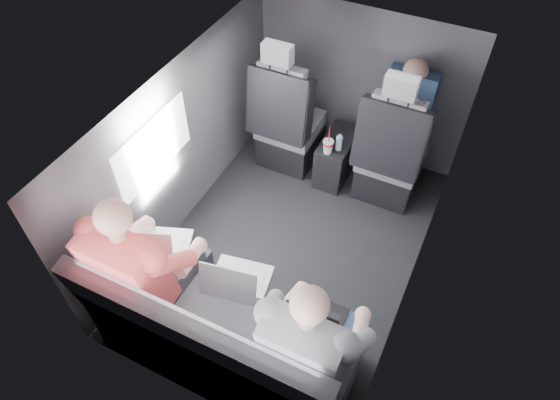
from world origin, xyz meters
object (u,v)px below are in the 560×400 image
at_px(rear_bench, 218,342).
at_px(laptop_black, 315,318).
at_px(center_console, 337,157).
at_px(soda_cup, 328,146).
at_px(front_seat_left, 287,127).
at_px(laptop_silver, 237,279).
at_px(passenger_rear_left, 147,266).
at_px(water_bottle, 339,143).
at_px(front_seat_right, 390,159).
at_px(laptop_white, 157,245).
at_px(passenger_rear_right, 313,341).
at_px(passenger_front_right, 407,106).

distance_m(rear_bench, laptop_black, 0.65).
height_order(center_console, soda_cup, soda_cup).
relative_size(front_seat_left, laptop_black, 4.16).
xyz_separation_m(laptop_silver, passenger_rear_left, (-0.51, -0.16, 0.02)).
height_order(laptop_silver, passenger_rear_left, passenger_rear_left).
xyz_separation_m(front_seat_left, soda_cup, (0.43, -0.15, 0.07)).
height_order(water_bottle, laptop_black, laptop_black).
relative_size(front_seat_right, laptop_white, 3.01).
height_order(laptop_white, passenger_rear_right, passenger_rear_right).
xyz_separation_m(front_seat_right, passenger_front_right, (0.00, 0.26, 0.34)).
height_order(front_seat_right, passenger_front_right, front_seat_right).
relative_size(water_bottle, laptop_black, 0.50).
height_order(laptop_silver, passenger_rear_right, passenger_rear_right).
bearing_deg(front_seat_right, water_bottle, -168.73).
height_order(laptop_silver, laptop_black, laptop_silver).
bearing_deg(laptop_black, passenger_rear_left, -172.34).
distance_m(front_seat_left, passenger_rear_right, 2.09).
height_order(water_bottle, laptop_white, laptop_white).
xyz_separation_m(laptop_white, passenger_rear_right, (1.12, -0.16, 0.00)).
bearing_deg(water_bottle, passenger_rear_left, -107.67).
xyz_separation_m(laptop_white, laptop_silver, (0.56, 0.00, -0.00)).
height_order(center_console, rear_bench, rear_bench).
bearing_deg(water_bottle, passenger_rear_right, -73.25).
distance_m(soda_cup, passenger_rear_right, 1.77).
bearing_deg(laptop_silver, laptop_white, -179.97).
bearing_deg(soda_cup, rear_bench, -89.27).
height_order(front_seat_left, passenger_rear_right, front_seat_left).
distance_m(rear_bench, passenger_rear_left, 0.62).
bearing_deg(front_seat_right, rear_bench, -103.31).
height_order(center_console, water_bottle, water_bottle).
bearing_deg(laptop_silver, center_console, 90.22).
bearing_deg(front_seat_left, soda_cup, -18.86).
xyz_separation_m(front_seat_right, rear_bench, (-0.45, -1.90, -0.09)).
bearing_deg(passenger_rear_left, front_seat_left, 88.22).
xyz_separation_m(laptop_black, passenger_rear_right, (0.05, -0.14, 0.01)).
distance_m(water_bottle, laptop_black, 1.67).
relative_size(laptop_black, passenger_front_right, 0.43).
distance_m(front_seat_left, passenger_rear_left, 1.83).
height_order(soda_cup, passenger_front_right, passenger_front_right).
bearing_deg(soda_cup, front_seat_left, 161.14).
bearing_deg(passenger_rear_left, front_seat_right, 62.13).
relative_size(laptop_white, passenger_rear_right, 0.34).
bearing_deg(laptop_black, passenger_front_right, 91.91).
bearing_deg(soda_cup, water_bottle, 44.59).
bearing_deg(center_console, passenger_rear_left, -105.32).
height_order(center_console, passenger_rear_left, passenger_rear_left).
bearing_deg(soda_cup, center_console, 83.17).
xyz_separation_m(laptop_silver, passenger_rear_right, (0.56, -0.16, 0.01)).
height_order(front_seat_left, laptop_silver, front_seat_left).
xyz_separation_m(rear_bench, water_bottle, (0.04, 1.82, 0.16)).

